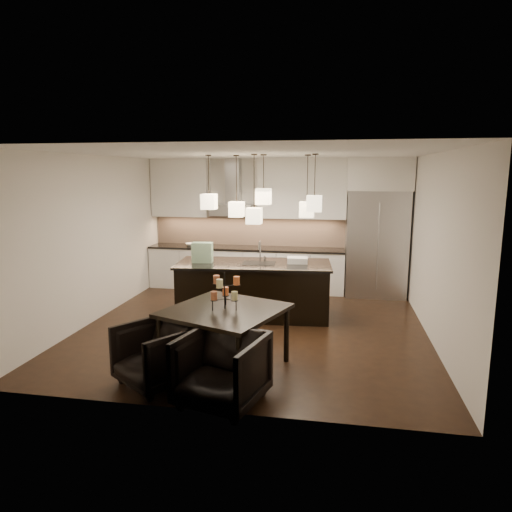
% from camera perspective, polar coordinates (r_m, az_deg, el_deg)
% --- Properties ---
extents(floor, '(5.50, 5.50, 0.02)m').
position_cam_1_polar(floor, '(7.62, -0.27, -8.88)').
color(floor, black).
rests_on(floor, ground).
extents(ceiling, '(5.50, 5.50, 0.02)m').
position_cam_1_polar(ceiling, '(7.20, -0.29, 12.82)').
color(ceiling, white).
rests_on(ceiling, wall_back).
extents(wall_back, '(5.50, 0.02, 2.80)m').
position_cam_1_polar(wall_back, '(9.98, 2.60, 4.03)').
color(wall_back, silver).
rests_on(wall_back, ground).
extents(wall_front, '(5.50, 0.02, 2.80)m').
position_cam_1_polar(wall_front, '(4.64, -6.47, -3.48)').
color(wall_front, silver).
rests_on(wall_front, ground).
extents(wall_left, '(0.02, 5.50, 2.80)m').
position_cam_1_polar(wall_left, '(8.23, -19.54, 2.08)').
color(wall_left, silver).
rests_on(wall_left, ground).
extents(wall_right, '(0.02, 5.50, 2.80)m').
position_cam_1_polar(wall_right, '(7.31, 21.53, 0.96)').
color(wall_right, silver).
rests_on(wall_right, ground).
extents(refrigerator, '(1.20, 0.72, 2.15)m').
position_cam_1_polar(refrigerator, '(9.60, 14.81, 1.48)').
color(refrigerator, '#B7B7BA').
rests_on(refrigerator, floor).
extents(fridge_panel, '(1.26, 0.72, 0.65)m').
position_cam_1_polar(fridge_panel, '(9.49, 15.21, 9.86)').
color(fridge_panel, silver).
rests_on(fridge_panel, refrigerator).
extents(lower_cabinets, '(4.21, 0.62, 0.88)m').
position_cam_1_polar(lower_cabinets, '(9.92, -1.28, -1.62)').
color(lower_cabinets, silver).
rests_on(lower_cabinets, floor).
extents(countertop, '(4.21, 0.66, 0.04)m').
position_cam_1_polar(countertop, '(9.83, -1.29, 1.00)').
color(countertop, black).
rests_on(countertop, lower_cabinets).
extents(backsplash, '(4.21, 0.02, 0.63)m').
position_cam_1_polar(backsplash, '(10.07, -0.96, 3.15)').
color(backsplash, tan).
rests_on(backsplash, countertop).
extents(upper_cab_left, '(1.25, 0.35, 1.25)m').
position_cam_1_polar(upper_cab_left, '(10.23, -9.39, 8.41)').
color(upper_cab_left, silver).
rests_on(upper_cab_left, wall_back).
extents(upper_cab_right, '(1.85, 0.35, 1.25)m').
position_cam_1_polar(upper_cab_right, '(9.68, 5.77, 8.39)').
color(upper_cab_right, silver).
rests_on(upper_cab_right, wall_back).
extents(hood_canopy, '(0.90, 0.52, 0.24)m').
position_cam_1_polar(hood_canopy, '(9.84, -2.97, 5.81)').
color(hood_canopy, '#B7B7BA').
rests_on(hood_canopy, wall_back).
extents(hood_chimney, '(0.30, 0.28, 0.96)m').
position_cam_1_polar(hood_chimney, '(9.92, -2.86, 9.32)').
color(hood_chimney, '#B7B7BA').
rests_on(hood_chimney, hood_canopy).
extents(fruit_bowl, '(0.34, 0.34, 0.06)m').
position_cam_1_polar(fruit_bowl, '(10.08, -8.07, 1.43)').
color(fruit_bowl, silver).
rests_on(fruit_bowl, countertop).
extents(island_body, '(2.66, 1.25, 0.91)m').
position_cam_1_polar(island_body, '(8.07, -0.29, -4.32)').
color(island_body, black).
rests_on(island_body, floor).
extents(island_top, '(2.75, 1.34, 0.04)m').
position_cam_1_polar(island_top, '(7.96, -0.29, -1.01)').
color(island_top, black).
rests_on(island_top, island_body).
extents(faucet, '(0.12, 0.26, 0.39)m').
position_cam_1_polar(faucet, '(8.02, 0.52, 0.64)').
color(faucet, silver).
rests_on(faucet, island_top).
extents(tote_bag, '(0.37, 0.21, 0.35)m').
position_cam_1_polar(tote_bag, '(8.04, -6.72, 0.44)').
color(tote_bag, '#1D6731').
rests_on(tote_bag, island_top).
extents(food_container, '(0.37, 0.28, 0.10)m').
position_cam_1_polar(food_container, '(7.96, 5.20, -0.53)').
color(food_container, silver).
rests_on(food_container, island_top).
extents(dining_table, '(1.71, 1.71, 0.80)m').
position_cam_1_polar(dining_table, '(5.99, -3.86, -10.24)').
color(dining_table, black).
rests_on(dining_table, floor).
extents(candelabra, '(0.49, 0.49, 0.47)m').
position_cam_1_polar(candelabra, '(5.79, -3.94, -4.35)').
color(candelabra, black).
rests_on(candelabra, dining_table).
extents(candle_a, '(0.10, 0.10, 0.11)m').
position_cam_1_polar(candle_a, '(5.72, -2.70, -4.99)').
color(candle_a, beige).
rests_on(candle_a, candelabra).
extents(candle_b, '(0.10, 0.10, 0.11)m').
position_cam_1_polar(candle_b, '(5.95, -3.83, -4.41)').
color(candle_b, orange).
rests_on(candle_b, candelabra).
extents(candle_c, '(0.10, 0.10, 0.11)m').
position_cam_1_polar(candle_c, '(5.74, -5.28, -4.96)').
color(candle_c, '#A35736').
rests_on(candle_c, candelabra).
extents(candle_d, '(0.10, 0.10, 0.11)m').
position_cam_1_polar(candle_d, '(5.78, -2.46, -3.09)').
color(candle_d, orange).
rests_on(candle_d, candelabra).
extents(candle_e, '(0.10, 0.10, 0.11)m').
position_cam_1_polar(candle_e, '(5.86, -4.96, -2.93)').
color(candle_e, '#A35736').
rests_on(candle_e, candelabra).
extents(candle_f, '(0.10, 0.10, 0.11)m').
position_cam_1_polar(candle_f, '(5.64, -4.57, -3.45)').
color(candle_f, beige).
rests_on(candle_f, candelabra).
extents(armchair_left, '(1.11, 1.12, 0.74)m').
position_cam_1_polar(armchair_left, '(5.69, -12.46, -11.93)').
color(armchair_left, black).
rests_on(armchair_left, floor).
extents(armchair_right, '(1.05, 1.07, 0.79)m').
position_cam_1_polar(armchair_right, '(5.12, -4.35, -13.98)').
color(armchair_right, black).
rests_on(armchair_right, floor).
extents(pendant_a, '(0.24, 0.24, 0.26)m').
position_cam_1_polar(pendant_a, '(7.89, -5.89, 6.78)').
color(pendant_a, beige).
rests_on(pendant_a, ceiling).
extents(pendant_b, '(0.24, 0.24, 0.26)m').
position_cam_1_polar(pendant_b, '(7.95, -2.44, 5.84)').
color(pendant_b, beige).
rests_on(pendant_b, ceiling).
extents(pendant_c, '(0.24, 0.24, 0.26)m').
position_cam_1_polar(pendant_c, '(7.61, 0.94, 7.44)').
color(pendant_c, beige).
rests_on(pendant_c, ceiling).
extents(pendant_d, '(0.24, 0.24, 0.26)m').
position_cam_1_polar(pendant_d, '(7.78, 6.37, 5.78)').
color(pendant_d, beige).
rests_on(pendant_d, ceiling).
extents(pendant_e, '(0.24, 0.24, 0.26)m').
position_cam_1_polar(pendant_e, '(7.45, 7.30, 6.51)').
color(pendant_e, beige).
rests_on(pendant_e, ceiling).
extents(pendant_f, '(0.24, 0.24, 0.26)m').
position_cam_1_polar(pendant_f, '(7.49, -0.23, 5.04)').
color(pendant_f, beige).
rests_on(pendant_f, ceiling).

